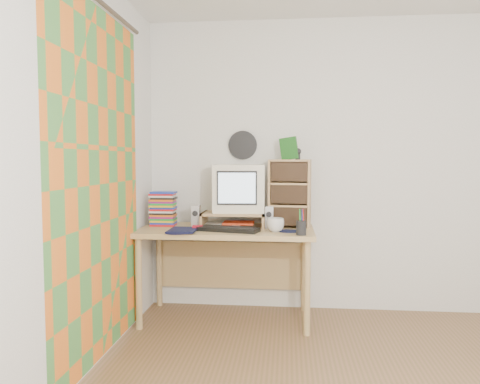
% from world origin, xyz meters
% --- Properties ---
extents(back_wall, '(3.50, 0.00, 3.50)m').
position_xyz_m(back_wall, '(0.00, 1.75, 1.25)').
color(back_wall, white).
rests_on(back_wall, floor).
extents(left_wall, '(0.00, 3.50, 3.50)m').
position_xyz_m(left_wall, '(-1.75, 0.00, 1.25)').
color(left_wall, white).
rests_on(left_wall, floor).
extents(curtain, '(0.00, 2.20, 2.20)m').
position_xyz_m(curtain, '(-1.71, 0.48, 1.15)').
color(curtain, orange).
rests_on(curtain, left_wall).
extents(wall_disc, '(0.25, 0.02, 0.25)m').
position_xyz_m(wall_disc, '(-0.93, 1.73, 1.43)').
color(wall_disc, black).
rests_on(wall_disc, back_wall).
extents(desk, '(1.40, 0.70, 0.75)m').
position_xyz_m(desk, '(-1.03, 1.44, 0.62)').
color(desk, tan).
rests_on(desk, floor).
extents(monitor_riser, '(0.52, 0.30, 0.12)m').
position_xyz_m(monitor_riser, '(-0.98, 1.48, 0.84)').
color(monitor_riser, tan).
rests_on(monitor_riser, desk).
extents(crt_monitor, '(0.44, 0.44, 0.39)m').
position_xyz_m(crt_monitor, '(-0.94, 1.53, 1.07)').
color(crt_monitor, white).
rests_on(crt_monitor, monitor_riser).
extents(speaker_left, '(0.07, 0.07, 0.18)m').
position_xyz_m(speaker_left, '(-1.29, 1.43, 0.84)').
color(speaker_left, '#B6B6BB').
rests_on(speaker_left, desk).
extents(speaker_right, '(0.07, 0.07, 0.18)m').
position_xyz_m(speaker_right, '(-0.69, 1.43, 0.84)').
color(speaker_right, '#B6B6BB').
rests_on(speaker_right, desk).
extents(keyboard, '(0.50, 0.27, 0.03)m').
position_xyz_m(keyboard, '(-0.99, 1.23, 0.77)').
color(keyboard, black).
rests_on(keyboard, desk).
extents(dvd_stack, '(0.21, 0.15, 0.29)m').
position_xyz_m(dvd_stack, '(-1.58, 1.49, 0.89)').
color(dvd_stack, brown).
rests_on(dvd_stack, desk).
extents(cd_rack, '(0.35, 0.22, 0.56)m').
position_xyz_m(cd_rack, '(-0.52, 1.50, 1.03)').
color(cd_rack, tan).
rests_on(cd_rack, desk).
extents(mug, '(0.17, 0.17, 0.11)m').
position_xyz_m(mug, '(-0.63, 1.24, 0.80)').
color(mug, silver).
rests_on(mug, desk).
extents(diary, '(0.26, 0.20, 0.05)m').
position_xyz_m(diary, '(-1.44, 1.15, 0.78)').
color(diary, black).
rests_on(diary, desk).
extents(mousepad, '(0.22, 0.22, 0.00)m').
position_xyz_m(mousepad, '(-0.53, 1.27, 0.75)').
color(mousepad, black).
rests_on(mousepad, desk).
extents(pen_cup, '(0.09, 0.09, 0.15)m').
position_xyz_m(pen_cup, '(-0.44, 1.10, 0.82)').
color(pen_cup, black).
rests_on(pen_cup, desk).
extents(papers, '(0.29, 0.22, 0.04)m').
position_xyz_m(papers, '(-1.02, 1.48, 0.77)').
color(papers, white).
rests_on(papers, desk).
extents(red_box, '(0.08, 0.06, 0.04)m').
position_xyz_m(red_box, '(-1.24, 1.25, 0.77)').
color(red_box, red).
rests_on(red_box, desk).
extents(game_box, '(0.14, 0.06, 0.18)m').
position_xyz_m(game_box, '(-0.53, 1.50, 1.40)').
color(game_box, '#195A1A').
rests_on(game_box, cd_rack).
extents(webcam, '(0.06, 0.06, 0.09)m').
position_xyz_m(webcam, '(-0.46, 1.50, 1.35)').
color(webcam, black).
rests_on(webcam, cd_rack).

